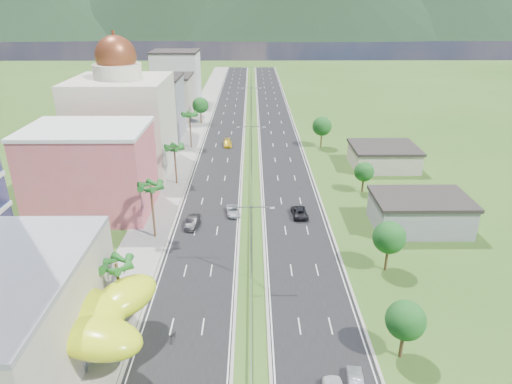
{
  "coord_description": "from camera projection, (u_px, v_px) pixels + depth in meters",
  "views": [
    {
      "loc": [
        0.17,
        -43.05,
        35.43
      ],
      "look_at": [
        0.78,
        23.93,
        7.0
      ],
      "focal_mm": 32.0,
      "sensor_mm": 36.0,
      "label": 1
    }
  ],
  "objects": [
    {
      "name": "leafy_tree_rc",
      "position": [
        364.0,
        172.0,
        88.76
      ],
      "size": [
        3.85,
        3.85,
        6.33
      ],
      "color": "#47301C",
      "rests_on": "ground"
    },
    {
      "name": "pink_shophouse",
      "position": [
        91.0,
        172.0,
        79.75
      ],
      "size": [
        20.0,
        15.0,
        15.0
      ],
      "primitive_type": "cube",
      "color": "#D55760",
      "rests_on": "ground"
    },
    {
      "name": "shed_far",
      "position": [
        383.0,
        158.0,
        103.48
      ],
      "size": [
        14.0,
        12.0,
        4.4
      ],
      "primitive_type": "cube",
      "color": "#AD9F8E",
      "rests_on": "ground"
    },
    {
      "name": "leafy_tree_lfar",
      "position": [
        200.0,
        105.0,
        138.6
      ],
      "size": [
        4.9,
        4.9,
        8.05
      ],
      "color": "#47301C",
      "rests_on": "ground"
    },
    {
      "name": "shed_near",
      "position": [
        420.0,
        214.0,
        75.73
      ],
      "size": [
        15.0,
        10.0,
        5.0
      ],
      "primitive_type": "cube",
      "color": "gray",
      "rests_on": "ground"
    },
    {
      "name": "leafy_tree_rd",
      "position": [
        322.0,
        126.0,
        115.87
      ],
      "size": [
        4.9,
        4.9,
        8.05
      ],
      "color": "#47301C",
      "rests_on": "ground"
    },
    {
      "name": "domed_building",
      "position": [
        123.0,
        119.0,
        99.42
      ],
      "size": [
        20.0,
        20.0,
        28.7
      ],
      "color": "beige",
      "rests_on": "ground"
    },
    {
      "name": "streetlight_median_b",
      "position": [
        251.0,
        235.0,
        60.03
      ],
      "size": [
        6.04,
        0.25,
        11.0
      ],
      "color": "gray",
      "rests_on": "ground"
    },
    {
      "name": "streetlight_median_d",
      "position": [
        251.0,
        101.0,
        138.27
      ],
      "size": [
        6.04,
        0.25,
        11.0
      ],
      "color": "gray",
      "rests_on": "ground"
    },
    {
      "name": "road_left",
      "position": [
        226.0,
        127.0,
        136.24
      ],
      "size": [
        11.0,
        260.0,
        0.04
      ],
      "primitive_type": "cube",
      "color": "black",
      "rests_on": "ground"
    },
    {
      "name": "midrise_white",
      "position": [
        177.0,
        78.0,
        164.78
      ],
      "size": [
        16.0,
        15.0,
        18.0
      ],
      "primitive_type": "cube",
      "color": "silver",
      "rests_on": "ground"
    },
    {
      "name": "leafy_tree_ra",
      "position": [
        406.0,
        320.0,
        47.13
      ],
      "size": [
        4.2,
        4.2,
        6.9
      ],
      "color": "#47301C",
      "rests_on": "ground"
    },
    {
      "name": "midrise_grey",
      "position": [
        152.0,
        108.0,
        123.75
      ],
      "size": [
        16.0,
        15.0,
        16.0
      ],
      "primitive_type": "cube",
      "color": "gray",
      "rests_on": "ground"
    },
    {
      "name": "leafy_tree_rb",
      "position": [
        389.0,
        238.0,
        62.64
      ],
      "size": [
        4.55,
        4.55,
        7.47
      ],
      "color": "#47301C",
      "rests_on": "ground"
    },
    {
      "name": "car_dark_far_right",
      "position": [
        299.0,
        212.0,
        80.42
      ],
      "size": [
        2.9,
        5.69,
        1.54
      ],
      "primitive_type": "imported",
      "rotation": [
        0.0,
        0.0,
        3.2
      ],
      "color": "black",
      "rests_on": "road_right"
    },
    {
      "name": "streetlight_median_c",
      "position": [
        251.0,
        145.0,
        96.85
      ],
      "size": [
        6.04,
        0.25,
        11.0
      ],
      "color": "gray",
      "rests_on": "ground"
    },
    {
      "name": "median_guardrail",
      "position": [
        251.0,
        143.0,
        119.49
      ],
      "size": [
        0.1,
        216.06,
        0.76
      ],
      "color": "gray",
      "rests_on": "ground"
    },
    {
      "name": "streetlight_median_e",
      "position": [
        251.0,
        78.0,
        179.7
      ],
      "size": [
        6.04,
        0.25,
        11.0
      ],
      "color": "gray",
      "rests_on": "ground"
    },
    {
      "name": "palm_tree_b",
      "position": [
        116.0,
        266.0,
        52.41
      ],
      "size": [
        3.6,
        3.6,
        8.1
      ],
      "color": "#47301C",
      "rests_on": "ground"
    },
    {
      "name": "car_silver_mid_left",
      "position": [
        233.0,
        211.0,
        80.96
      ],
      "size": [
        2.85,
        5.02,
        1.32
      ],
      "primitive_type": "imported",
      "rotation": [
        0.0,
        0.0,
        0.14
      ],
      "color": "#A4A7AB",
      "rests_on": "road_left"
    },
    {
      "name": "motorcycle",
      "position": [
        172.0,
        335.0,
        51.15
      ],
      "size": [
        0.84,
        1.92,
        1.19
      ],
      "primitive_type": "imported",
      "rotation": [
        0.0,
        0.0,
        -0.16
      ],
      "color": "black",
      "rests_on": "road_left"
    },
    {
      "name": "midrise_beige",
      "position": [
        166.0,
        98.0,
        144.59
      ],
      "size": [
        16.0,
        15.0,
        13.0
      ],
      "primitive_type": "cube",
      "color": "#AD9F8E",
      "rests_on": "ground"
    },
    {
      "name": "lime_canopy",
      "position": [
        60.0,
        315.0,
        47.66
      ],
      "size": [
        18.0,
        15.0,
        7.4
      ],
      "color": "#CAE216",
      "rests_on": "ground"
    },
    {
      "name": "car_yellow_far_left",
      "position": [
        228.0,
        143.0,
        118.64
      ],
      "size": [
        2.51,
        5.34,
        1.51
      ],
      "primitive_type": "imported",
      "rotation": [
        0.0,
        0.0,
        0.08
      ],
      "color": "gold",
      "rests_on": "road_left"
    },
    {
      "name": "mountain_ridge",
      "position": [
        310.0,
        36.0,
        468.19
      ],
      "size": [
        860.0,
        140.0,
        90.0
      ],
      "primitive_type": null,
      "color": "black",
      "rests_on": "ground"
    },
    {
      "name": "road_right",
      "position": [
        276.0,
        127.0,
        136.36
      ],
      "size": [
        11.0,
        260.0,
        0.04
      ],
      "primitive_type": "cube",
      "color": "black",
      "rests_on": "ground"
    },
    {
      "name": "ground",
      "position": [
        251.0,
        326.0,
        53.46
      ],
      "size": [
        500.0,
        500.0,
        0.0
      ],
      "primitive_type": "plane",
      "color": "#2D5119",
      "rests_on": "ground"
    },
    {
      "name": "car_silver_right",
      "position": [
        355.0,
        381.0,
        44.91
      ],
      "size": [
        1.97,
        4.31,
        1.37
      ],
      "primitive_type": "imported",
      "rotation": [
        0.0,
        0.0,
        3.01
      ],
      "color": "#9C9EA3",
      "rests_on": "road_right"
    },
    {
      "name": "palm_tree_e",
      "position": [
        190.0,
        116.0,
        114.52
      ],
      "size": [
        3.6,
        3.6,
        9.4
      ],
      "color": "#47301C",
      "rests_on": "ground"
    },
    {
      "name": "sidewalk_left",
      "position": [
        195.0,
        127.0,
        136.14
      ],
      "size": [
        7.0,
        260.0,
        0.12
      ],
      "primitive_type": "cube",
      "color": "gray",
      "rests_on": "ground"
    },
    {
      "name": "palm_tree_d",
      "position": [
        174.0,
        149.0,
        91.81
      ],
      "size": [
        3.6,
        3.6,
        8.6
      ],
      "color": "#47301C",
      "rests_on": "ground"
    },
    {
      "name": "palm_tree_c",
      "position": [
        151.0,
        188.0,
        70.26
      ],
      "size": [
        3.6,
        3.6,
        9.6
      ],
      "color": "#47301C",
      "rests_on": "ground"
    },
    {
      "name": "car_dark_left",
      "position": [
        192.0,
        222.0,
        76.65
      ],
      "size": [
        2.24,
        5.17,
        1.65
      ],
      "primitive_type": "imported",
      "rotation": [
        0.0,
        0.0,
        -0.1
      ],
      "color": "black",
      "rests_on": "road_left"
    }
  ]
}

